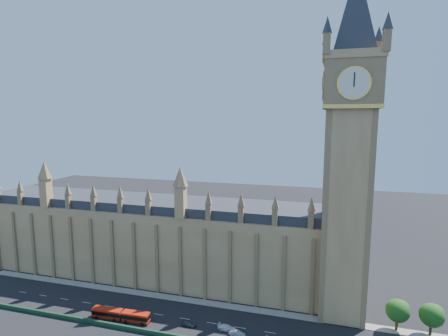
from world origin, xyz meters
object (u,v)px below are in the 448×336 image
(red_bus, at_px, (121,315))
(car_grey, at_px, (189,324))
(car_white, at_px, (227,328))
(car_silver, at_px, (237,334))

(red_bus, xyz_separation_m, car_grey, (19.21, 2.38, -0.83))
(car_white, bearing_deg, red_bus, 103.32)
(car_silver, xyz_separation_m, car_white, (-3.09, 1.61, 0.04))
(car_white, bearing_deg, car_silver, -110.44)
(red_bus, xyz_separation_m, car_silver, (32.78, 1.61, -0.81))
(car_silver, bearing_deg, red_bus, 100.79)
(car_silver, bearing_deg, car_white, 70.41)
(red_bus, relative_size, car_white, 3.34)
(car_white, bearing_deg, car_grey, 101.73)
(red_bus, height_order, car_grey, red_bus)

